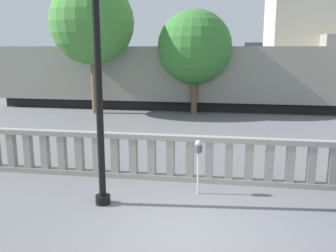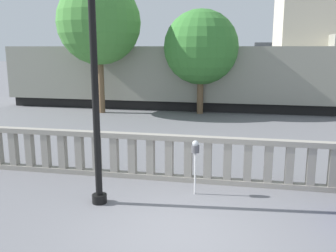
# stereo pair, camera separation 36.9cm
# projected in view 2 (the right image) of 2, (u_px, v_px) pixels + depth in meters

# --- Properties ---
(ground_plane) EXTENTS (160.00, 160.00, 0.00)m
(ground_plane) POSITION_uv_depth(u_px,v_px,m) (179.00, 233.00, 7.16)
(ground_plane) COLOR slate
(balustrade) EXTENTS (15.64, 0.24, 1.24)m
(balustrade) POSITION_uv_depth(u_px,v_px,m) (198.00, 159.00, 9.74)
(balustrade) COLOR gray
(balustrade) RESTS_ON ground
(lamppost) EXTENTS (0.38, 0.38, 6.74)m
(lamppost) POSITION_uv_depth(u_px,v_px,m) (93.00, 34.00, 7.79)
(lamppost) COLOR black
(lamppost) RESTS_ON ground
(parking_meter) EXTENTS (0.19, 0.19, 1.34)m
(parking_meter) POSITION_uv_depth(u_px,v_px,m) (195.00, 151.00, 8.85)
(parking_meter) COLOR silver
(parking_meter) RESTS_ON ground
(train_near) EXTENTS (21.12, 2.73, 4.14)m
(train_near) POSITION_uv_depth(u_px,v_px,m) (190.00, 76.00, 21.42)
(train_near) COLOR black
(train_near) RESTS_ON ground
(train_far) EXTENTS (20.41, 2.75, 3.94)m
(train_far) POSITION_uv_depth(u_px,v_px,m) (184.00, 64.00, 38.35)
(train_far) COLOR black
(train_far) RESTS_ON ground
(tree_left) EXTENTS (3.88, 3.88, 5.43)m
(tree_left) POSITION_uv_depth(u_px,v_px,m) (201.00, 47.00, 19.41)
(tree_left) COLOR brown
(tree_left) RESTS_ON ground
(tree_right) EXTENTS (4.35, 4.35, 6.92)m
(tree_right) POSITION_uv_depth(u_px,v_px,m) (99.00, 23.00, 19.41)
(tree_right) COLOR brown
(tree_right) RESTS_ON ground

